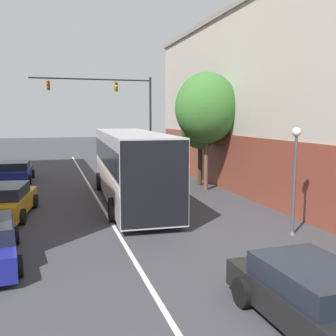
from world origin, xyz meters
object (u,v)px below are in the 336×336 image
bus (130,163)px  parked_car_left_near (6,201)px  street_tree_far (200,128)px  street_lamp (295,172)px  traffic_signal_gantry (118,102)px  street_tree_near (207,108)px  hatchback_foreground (319,301)px  parked_car_left_mid (15,172)px

bus → parked_car_left_near: bearing=106.8°
parked_car_left_near → street_tree_far: bearing=-57.6°
street_lamp → street_tree_far: (0.61, 10.64, 1.27)m
traffic_signal_gantry → street_tree_near: 11.79m
parked_car_left_near → traffic_signal_gantry: (7.31, 14.63, 4.77)m
traffic_signal_gantry → street_lamp: size_ratio=2.51×
hatchback_foreground → parked_car_left_mid: 22.13m
parked_car_left_near → street_lamp: (10.12, -5.73, 1.61)m
parked_car_left_mid → street_tree_near: bearing=-117.7°
street_lamp → street_tree_near: street_tree_near is taller
bus → parked_car_left_near: size_ratio=2.43×
street_tree_far → hatchback_foreground: bearing=-103.4°
parked_car_left_near → street_tree_far: 12.15m
traffic_signal_gantry → street_tree_near: bearing=-74.5°
traffic_signal_gantry → street_lamp: bearing=-82.1°
bus → street_lamp: bearing=-145.1°
bus → hatchback_foreground: 12.95m
street_tree_near → street_tree_far: bearing=80.5°
parked_car_left_near → parked_car_left_mid: bearing=9.9°
bus → parked_car_left_near: 5.97m
street_tree_near → street_tree_far: size_ratio=1.37×
hatchback_foreground → traffic_signal_gantry: traffic_signal_gantry is taller
parked_car_left_mid → street_lamp: street_lamp is taller
traffic_signal_gantry → hatchback_foreground: bearing=-91.0°
bus → hatchback_foreground: size_ratio=2.53×
bus → street_tree_near: size_ratio=1.76×
street_tree_near → street_tree_far: street_tree_near is taller
hatchback_foreground → street_lamp: size_ratio=1.21×
parked_car_left_near → street_lamp: bearing=-111.7°
traffic_signal_gantry → street_tree_far: size_ratio=1.97×
bus → traffic_signal_gantry: 13.77m
street_tree_near → parked_car_left_near: bearing=-162.5°
parked_car_left_near → street_tree_near: 11.68m
bus → street_tree_near: street_tree_near is taller
hatchback_foreground → street_tree_far: size_ratio=0.95×
street_lamp → bus: bearing=122.0°
parked_car_left_near → street_tree_far: street_tree_far is taller
parked_car_left_mid → traffic_signal_gantry: size_ratio=0.47×
hatchback_foreground → parked_car_left_near: (-6.83, 11.42, 0.04)m
street_lamp → parked_car_left_near: bearing=150.5°
hatchback_foreground → parked_car_left_mid: bearing=17.5°
parked_car_left_mid → street_lamp: size_ratio=1.17×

